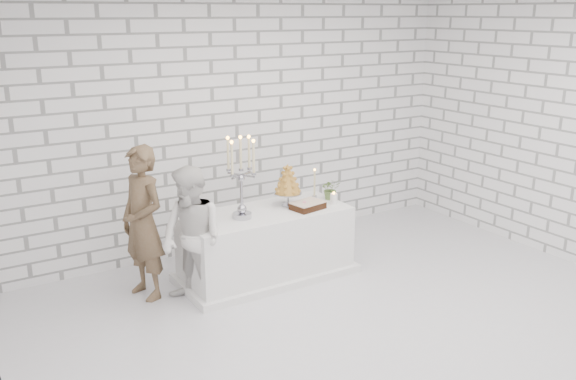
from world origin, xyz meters
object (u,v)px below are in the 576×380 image
object	(u,v)px
groom	(143,223)
bride	(192,239)
cake_table	(266,244)
croquembouche	(288,185)
candelabra	(241,178)

from	to	relation	value
groom	bride	world-z (taller)	groom
cake_table	croquembouche	world-z (taller)	croquembouche
bride	croquembouche	world-z (taller)	bride
candelabra	croquembouche	xyz separation A→B (m)	(0.62, 0.11, -0.20)
croquembouche	candelabra	bearing A→B (deg)	-170.09
bride	croquembouche	size ratio (longest dim) A/B	2.95
groom	bride	distance (m)	0.58
candelabra	cake_table	bearing A→B (deg)	10.60
cake_table	candelabra	size ratio (longest dim) A/B	2.07
cake_table	bride	distance (m)	1.04
cake_table	croquembouche	xyz separation A→B (m)	(0.31, 0.05, 0.61)
groom	bride	size ratio (longest dim) A/B	1.11
groom	croquembouche	xyz separation A→B (m)	(1.58, -0.18, 0.20)
cake_table	croquembouche	distance (m)	0.69
cake_table	groom	distance (m)	1.36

